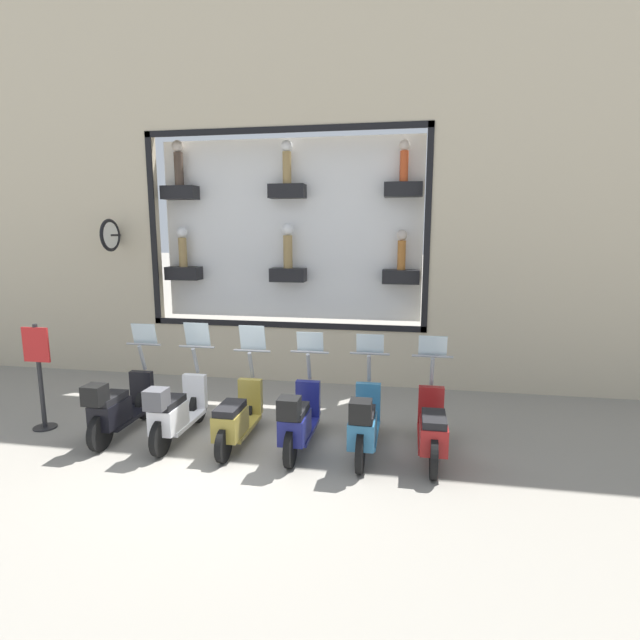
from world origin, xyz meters
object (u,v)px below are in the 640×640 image
object	(u,v)px
scooter_red_0	(432,429)
scooter_olive_3	(237,417)
scooter_white_4	(176,411)
shop_sign_post	(39,373)
scooter_navy_2	(298,420)
scooter_black_5	(118,407)
scooter_teal_1	(364,423)

from	to	relation	value
scooter_red_0	scooter_olive_3	distance (m)	2.81
scooter_white_4	shop_sign_post	bearing A→B (deg)	87.65
scooter_navy_2	shop_sign_post	xyz separation A→B (m)	(0.10, 4.20, 0.45)
scooter_navy_2	scooter_black_5	bearing A→B (deg)	89.91
scooter_red_0	scooter_teal_1	distance (m)	0.94
scooter_red_0	shop_sign_post	world-z (taller)	shop_sign_post
scooter_white_4	scooter_navy_2	bearing A→B (deg)	-90.13
scooter_teal_1	scooter_white_4	xyz separation A→B (m)	(-0.00, 2.81, -0.00)
scooter_white_4	scooter_black_5	xyz separation A→B (m)	(0.00, 0.94, 0.00)
scooter_teal_1	scooter_black_5	size ratio (longest dim) A/B	1.00
scooter_black_5	shop_sign_post	distance (m)	1.46
scooter_red_0	scooter_navy_2	xyz separation A→B (m)	(-0.06, 1.88, 0.03)
scooter_teal_1	scooter_navy_2	bearing A→B (deg)	90.31
scooter_teal_1	shop_sign_post	world-z (taller)	shop_sign_post
scooter_navy_2	scooter_olive_3	bearing A→B (deg)	86.41
scooter_red_0	scooter_navy_2	bearing A→B (deg)	91.92
scooter_navy_2	scooter_red_0	bearing A→B (deg)	-88.08
scooter_teal_1	scooter_navy_2	size ratio (longest dim) A/B	1.00
scooter_red_0	scooter_teal_1	bearing A→B (deg)	93.52
scooter_navy_2	scooter_black_5	world-z (taller)	scooter_black_5
scooter_olive_3	scooter_black_5	distance (m)	1.88
scooter_black_5	shop_sign_post	bearing A→B (deg)	86.08
scooter_olive_3	scooter_navy_2	bearing A→B (deg)	-93.59
shop_sign_post	scooter_olive_3	bearing A→B (deg)	-90.72
scooter_teal_1	scooter_red_0	bearing A→B (deg)	-86.48
scooter_navy_2	scooter_olive_3	size ratio (longest dim) A/B	1.00
scooter_olive_3	scooter_black_5	world-z (taller)	scooter_olive_3
scooter_teal_1	scooter_white_4	bearing A→B (deg)	90.02
scooter_teal_1	scooter_navy_2	world-z (taller)	same
scooter_navy_2	scooter_black_5	size ratio (longest dim) A/B	1.00
scooter_navy_2	shop_sign_post	distance (m)	4.23
scooter_red_0	scooter_teal_1	xyz separation A→B (m)	(-0.06, 0.94, 0.04)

